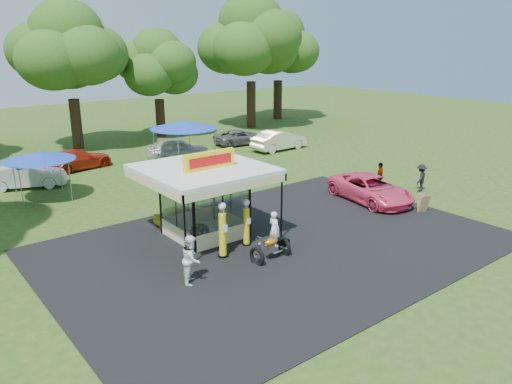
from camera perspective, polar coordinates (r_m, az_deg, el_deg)
ground at (r=21.51m, az=6.09°, el=-7.66°), size 120.00×120.00×0.00m
asphalt_apron at (r=22.84m, az=2.58°, el=-6.00°), size 20.00×14.00×0.04m
gas_station_kiosk at (r=23.36m, az=-5.90°, el=-0.92°), size 5.40×5.40×4.18m
gas_pump_left at (r=21.20m, az=-3.84°, el=-4.49°), size 0.46×0.46×2.48m
gas_pump_right at (r=22.39m, az=-1.10°, el=-3.62°), size 0.41×0.41×2.20m
motorcycle at (r=21.17m, az=1.94°, el=-5.49°), size 1.86×0.95×2.18m
spare_tires at (r=23.18m, az=-6.43°, el=-4.65°), size 1.07×0.78×0.88m
a_frame_sign at (r=28.28m, az=18.52°, el=-1.24°), size 0.60×0.63×0.99m
kiosk_car at (r=25.58m, az=-8.48°, el=-2.48°), size 2.82×1.13×0.96m
pink_sedan at (r=29.27m, az=12.97°, el=0.36°), size 3.38×5.79×1.51m
spectator_west at (r=19.29m, az=-7.37°, el=-7.63°), size 1.16×1.18×1.91m
spectator_east_a at (r=32.04m, az=18.33°, el=1.54°), size 1.24×0.95×1.70m
spectator_east_b at (r=31.77m, az=13.98°, el=1.79°), size 1.06×0.91×1.70m
bg_car_a at (r=34.33m, az=-24.76°, el=1.69°), size 4.95×3.16×1.54m
bg_car_b at (r=37.88m, az=-19.72°, el=3.53°), size 5.27×2.93×1.44m
bg_car_c at (r=39.11m, az=-8.86°, el=4.86°), size 5.02×3.79×1.59m
bg_car_d at (r=44.20m, az=-1.78°, el=6.28°), size 4.94×2.73×1.31m
bg_car_e at (r=42.04m, az=2.67°, el=5.94°), size 5.09×1.94×1.66m
tent_west at (r=31.11m, az=-23.56°, el=3.74°), size 4.01×4.01×2.80m
tent_east at (r=36.32m, az=-8.28°, el=7.57°), size 4.83×4.83×3.38m
oak_far_c at (r=44.52m, az=-20.57°, el=14.18°), size 10.01×10.01×11.80m
oak_far_d at (r=48.32m, az=-11.17°, el=13.52°), size 8.15×8.15×9.71m
oak_far_e at (r=52.38m, az=-0.58°, el=16.52°), size 11.06×11.06×13.16m
oak_far_f at (r=58.29m, az=2.56°, el=15.82°), size 9.88×9.88×11.90m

